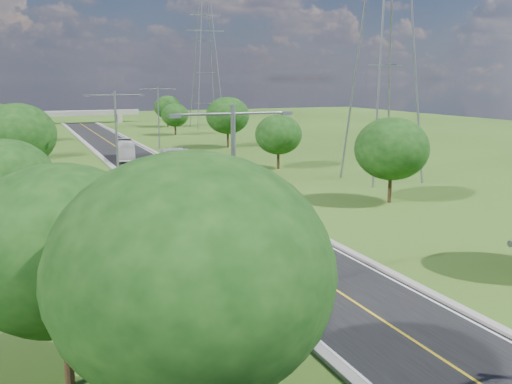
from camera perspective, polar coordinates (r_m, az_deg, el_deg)
ground at (r=74.82m, az=-10.90°, el=2.47°), size 260.00×260.00×0.00m
road at (r=80.64m, az=-11.79°, el=3.08°), size 8.00×150.00×0.06m
curb_left at (r=79.94m, az=-14.79°, el=2.94°), size 0.50×150.00×0.22m
curb_right at (r=81.53m, az=-8.86°, el=3.33°), size 0.50×150.00×0.22m
speed_limit_sign at (r=55.18m, az=-0.83°, el=1.28°), size 0.55×0.09×2.40m
overpass at (r=153.42m, az=-17.27°, el=7.48°), size 30.00×3.00×3.20m
streetlight_near_left at (r=26.59m, az=-2.25°, el=-0.04°), size 5.90×0.25×10.00m
streetlight_mid_left at (r=58.37m, az=-13.79°, el=5.81°), size 5.90×0.25×10.00m
streetlight_far_right at (r=93.00m, az=-9.74°, el=7.88°), size 5.90×0.25×10.00m
power_tower_near at (r=64.31m, az=12.85°, el=13.52°), size 9.00×6.40×28.00m
power_tower_far at (r=133.93m, az=-5.04°, el=12.43°), size 9.00×6.40×28.00m
tree_la at (r=21.28m, az=-18.92°, el=-5.42°), size 7.14×7.14×8.30m
tree_lb at (r=40.95m, az=-23.72°, el=1.15°), size 6.30×6.30×7.33m
tree_lc at (r=62.67m, az=-22.70°, el=5.28°), size 7.56×7.56×8.79m
tree_ld at (r=86.66m, az=-24.14°, el=6.17°), size 6.72×6.72×7.82m
tree_le at (r=110.63m, az=-22.61°, el=6.86°), size 5.88×5.88×6.84m
tree_lf at (r=15.90m, az=-6.48°, el=-8.15°), size 7.98×7.98×9.28m
tree_rb at (r=52.98m, az=13.41°, el=4.23°), size 6.72×6.72×7.82m
tree_rc at (r=71.45m, az=2.26°, el=5.77°), size 5.88×5.88×6.84m
tree_rd at (r=94.26m, az=-2.86°, el=7.65°), size 7.14×7.14×8.30m
tree_re at (r=116.48m, az=-8.11°, el=7.63°), size 5.46×5.46×6.35m
tree_rf at (r=136.66m, az=-8.85°, el=8.39°), size 6.30×6.30×7.33m
bus_outbound at (r=63.78m, az=-7.35°, el=2.60°), size 3.11×11.62×3.21m
bus_inbound at (r=82.06m, az=-12.93°, el=4.14°), size 3.63×9.86×2.68m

